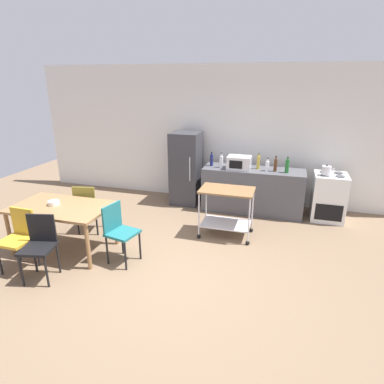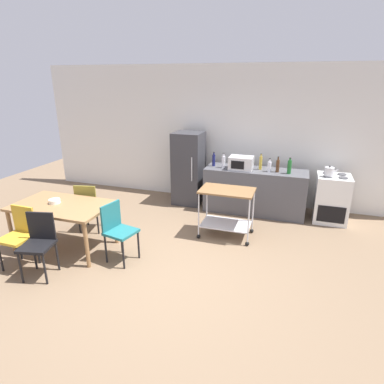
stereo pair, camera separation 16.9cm
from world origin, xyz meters
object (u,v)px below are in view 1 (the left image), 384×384
at_px(chair_mustard, 19,236).
at_px(fruit_bowl, 54,203).
at_px(stove_oven, 329,197).
at_px(bottle_soy_sauce, 287,166).
at_px(bottle_olive_oil, 221,161).
at_px(dining_table, 62,211).
at_px(refrigerator, 186,168).
at_px(bottle_sparkling_water, 212,160).
at_px(bottle_wine, 258,162).
at_px(bottle_sesame_oil, 275,165).
at_px(bottle_vinegar, 267,166).
at_px(chair_olive, 88,205).
at_px(kettle, 326,170).
at_px(microwave, 239,163).
at_px(kitchen_cart, 227,205).
at_px(chair_teal, 119,229).
at_px(chair_black, 39,243).

height_order(chair_mustard, fruit_bowl, chair_mustard).
height_order(chair_mustard, stove_oven, stove_oven).
bearing_deg(bottle_soy_sauce, bottle_olive_oil, 179.00).
bearing_deg(dining_table, refrigerator, 64.59).
distance_m(bottle_sparkling_water, bottle_olive_oil, 0.23).
xyz_separation_m(bottle_wine, bottle_sesame_oil, (0.34, -0.09, -0.01)).
bearing_deg(bottle_vinegar, chair_olive, -148.92).
xyz_separation_m(refrigerator, kettle, (2.78, -0.18, 0.23)).
relative_size(refrigerator, bottle_olive_oil, 5.14).
distance_m(chair_mustard, bottle_vinegar, 4.41).
height_order(stove_oven, microwave, microwave).
height_order(stove_oven, refrigerator, refrigerator).
height_order(bottle_wine, fruit_bowl, bottle_wine).
bearing_deg(kitchen_cart, dining_table, -152.59).
relative_size(microwave, fruit_bowl, 2.63).
xyz_separation_m(bottle_sparkling_water, bottle_sesame_oil, (1.28, -0.06, 0.00)).
distance_m(stove_oven, kitchen_cart, 2.16).
bearing_deg(refrigerator, chair_teal, -94.58).
relative_size(dining_table, chair_teal, 1.69).
distance_m(bottle_olive_oil, bottle_wine, 0.73).
height_order(bottle_vinegar, fruit_bowl, bottle_vinegar).
bearing_deg(bottle_sesame_oil, chair_black, -132.54).
relative_size(chair_black, bottle_vinegar, 3.43).
distance_m(refrigerator, fruit_bowl, 2.89).
bearing_deg(fruit_bowl, kettle, 29.83).
height_order(refrigerator, kitchen_cart, refrigerator).
xyz_separation_m(dining_table, kitchen_cart, (2.36, 1.23, -0.10)).
bearing_deg(kettle, bottle_wine, 174.44).
relative_size(dining_table, bottle_vinegar, 5.78).
distance_m(microwave, bottle_vinegar, 0.55).
height_order(bottle_sparkling_water, microwave, bottle_sparkling_water).
bearing_deg(refrigerator, bottle_soy_sauce, -5.20).
xyz_separation_m(chair_mustard, kettle, (4.24, 3.02, 0.48)).
bearing_deg(chair_teal, dining_table, 98.89).
bearing_deg(refrigerator, bottle_sesame_oil, -4.61).
bearing_deg(kitchen_cart, bottle_soy_sauce, 50.87).
relative_size(stove_oven, bottle_sparkling_water, 3.17).
relative_size(bottle_wine, bottle_vinegar, 1.23).
distance_m(chair_teal, bottle_sparkling_water, 2.69).
bearing_deg(bottle_sesame_oil, bottle_olive_oil, -179.09).
distance_m(kitchen_cart, bottle_sparkling_water, 1.44).
bearing_deg(bottle_wine, chair_black, -128.23).
distance_m(fruit_bowl, kettle, 4.77).
relative_size(chair_teal, bottle_sparkling_water, 3.07).
bearing_deg(bottle_olive_oil, chair_teal, -112.41).
xyz_separation_m(chair_black, bottle_vinegar, (2.73, 3.14, 0.49)).
height_order(chair_teal, kitchen_cart, chair_teal).
bearing_deg(microwave, bottle_wine, 19.36).
relative_size(chair_teal, chair_black, 1.00).
bearing_deg(bottle_wine, stove_oven, -0.99).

